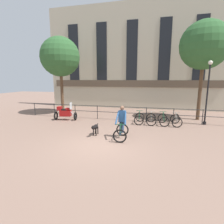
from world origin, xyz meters
TOP-DOWN VIEW (x-y plane):
  - ground_plane at (0.00, 0.00)m, footprint 60.00×60.00m
  - canal_railing at (-0.00, 5.20)m, footprint 15.05×0.05m
  - building_facade at (0.00, 10.99)m, footprint 18.00×0.72m
  - cyclist_with_bike at (0.80, 1.16)m, footprint 0.75×1.21m
  - dog at (-0.70, 1.29)m, footprint 0.24×1.01m
  - parked_motorcycle at (-4.10, 4.23)m, footprint 1.71×0.86m
  - parked_bicycle_near_lamp at (1.43, 4.54)m, footprint 0.67×1.12m
  - parked_bicycle_mid_left at (2.24, 4.54)m, footprint 0.71×1.14m
  - parked_bicycle_mid_right at (3.05, 4.54)m, footprint 0.76×1.17m
  - parked_bicycle_far_end at (3.86, 4.54)m, footprint 0.69×1.13m
  - street_lamp at (5.79, 5.28)m, footprint 0.28×0.28m
  - tree_canalside_left at (-5.61, 6.55)m, footprint 3.34×3.34m
  - tree_canalside_right at (5.67, 6.76)m, footprint 3.43×3.43m

SIDE VIEW (x-z plane):
  - ground_plane at x=0.00m, z-range 0.00..0.00m
  - parked_bicycle_near_lamp at x=1.43m, z-range -0.07..0.79m
  - parked_bicycle_mid_right at x=3.05m, z-range -0.07..0.79m
  - parked_bicycle_far_end at x=3.86m, z-range -0.07..0.79m
  - parked_bicycle_mid_left at x=2.24m, z-range -0.07..0.79m
  - dog at x=-0.70m, z-range 0.13..0.77m
  - parked_motorcycle at x=-4.10m, z-range -0.11..1.24m
  - canal_railing at x=0.00m, z-range 0.18..1.23m
  - cyclist_with_bike at x=0.80m, z-range -0.09..1.61m
  - street_lamp at x=5.79m, z-range 0.26..4.51m
  - tree_canalside_left at x=-5.61m, z-range 1.61..8.22m
  - building_facade at x=0.00m, z-range -0.02..10.47m
  - tree_canalside_right at x=5.67m, z-range 1.83..8.98m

